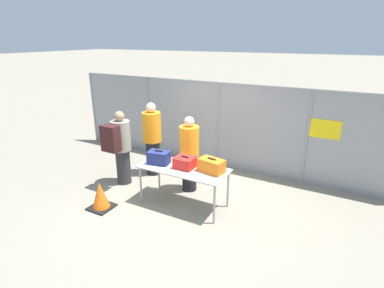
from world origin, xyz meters
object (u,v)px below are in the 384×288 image
(traveler_hooded, at_px, (120,145))
(security_worker_near, at_px, (189,153))
(traffic_cone, at_px, (100,196))
(suitcase_red, at_px, (185,163))
(utility_trailer, at_px, (311,133))
(inspection_table, at_px, (184,171))
(security_worker_far, at_px, (152,138))
(suitcase_navy, at_px, (159,157))
(suitcase_orange, at_px, (211,166))

(traveler_hooded, height_order, security_worker_near, traveler_hooded)
(traveler_hooded, height_order, traffic_cone, traveler_hooded)
(suitcase_red, distance_m, security_worker_near, 0.62)
(traffic_cone, bearing_deg, utility_trailer, 61.43)
(suitcase_red, bearing_deg, inspection_table, -143.21)
(traveler_hooded, bearing_deg, security_worker_far, 72.77)
(inspection_table, distance_m, traveler_hooded, 1.67)
(security_worker_far, bearing_deg, suitcase_red, 167.75)
(suitcase_red, bearing_deg, security_worker_far, 147.25)
(inspection_table, height_order, traveler_hooded, traveler_hooded)
(inspection_table, relative_size, suitcase_navy, 3.80)
(suitcase_orange, relative_size, security_worker_far, 0.29)
(suitcase_navy, height_order, traffic_cone, suitcase_navy)
(security_worker_far, distance_m, traffic_cone, 1.89)
(utility_trailer, bearing_deg, security_worker_far, -128.74)
(security_worker_near, bearing_deg, inspection_table, 100.54)
(suitcase_navy, distance_m, security_worker_near, 0.72)
(suitcase_navy, xyz_separation_m, traveler_hooded, (-1.13, 0.17, -0.00))
(suitcase_red, bearing_deg, suitcase_navy, -173.24)
(suitcase_navy, distance_m, suitcase_orange, 1.07)
(inspection_table, height_order, suitcase_red, suitcase_red)
(inspection_table, relative_size, utility_trailer, 0.38)
(suitcase_navy, distance_m, security_worker_far, 1.26)
(security_worker_near, height_order, utility_trailer, security_worker_near)
(suitcase_orange, bearing_deg, inspection_table, -170.90)
(inspection_table, distance_m, security_worker_far, 1.63)
(suitcase_orange, height_order, security_worker_near, security_worker_near)
(suitcase_navy, bearing_deg, security_worker_near, 63.40)
(inspection_table, relative_size, traveler_hooded, 1.03)
(traveler_hooded, bearing_deg, suitcase_orange, 3.29)
(security_worker_near, bearing_deg, utility_trailer, -123.19)
(suitcase_red, height_order, security_worker_far, security_worker_far)
(inspection_table, distance_m, security_worker_near, 0.64)
(suitcase_navy, xyz_separation_m, security_worker_near, (0.32, 0.64, -0.07))
(inspection_table, distance_m, suitcase_navy, 0.56)
(security_worker_near, bearing_deg, suitcase_navy, 55.05)
(security_worker_far, bearing_deg, security_worker_near, -174.38)
(inspection_table, height_order, traffic_cone, inspection_table)
(traveler_hooded, relative_size, security_worker_near, 1.02)
(traffic_cone, bearing_deg, inspection_table, 33.22)
(suitcase_navy, bearing_deg, security_worker_far, 131.12)
(suitcase_red, bearing_deg, security_worker_near, 111.16)
(security_worker_near, relative_size, traffic_cone, 2.99)
(suitcase_red, bearing_deg, traveler_hooded, 176.26)
(suitcase_navy, height_order, suitcase_orange, suitcase_navy)
(suitcase_orange, height_order, traveler_hooded, traveler_hooded)
(suitcase_navy, xyz_separation_m, utility_trailer, (2.22, 4.74, -0.50))
(suitcase_navy, relative_size, security_worker_near, 0.28)
(suitcase_red, height_order, suitcase_orange, suitcase_orange)
(suitcase_navy, bearing_deg, traffic_cone, -134.52)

